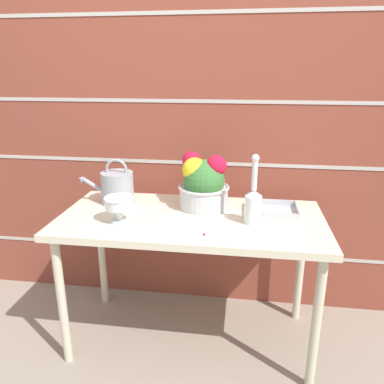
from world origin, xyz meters
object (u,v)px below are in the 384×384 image
object	(u,v)px
crystal_pedestal_bowl	(119,205)
wire_tray	(272,211)
watering_can	(117,187)
flower_planter	(203,184)
glass_decanter	(253,203)

from	to	relation	value
crystal_pedestal_bowl	wire_tray	xyz separation A→B (m)	(0.75, 0.23, -0.08)
watering_can	flower_planter	distance (m)	0.48
crystal_pedestal_bowl	wire_tray	bearing A→B (deg)	16.86
crystal_pedestal_bowl	flower_planter	distance (m)	0.46
flower_planter	glass_decanter	distance (m)	0.32
watering_can	flower_planter	bearing A→B (deg)	-0.81
crystal_pedestal_bowl	wire_tray	size ratio (longest dim) A/B	0.56
watering_can	glass_decanter	world-z (taller)	glass_decanter
crystal_pedestal_bowl	glass_decanter	distance (m)	0.65
crystal_pedestal_bowl	watering_can	bearing A→B (deg)	110.99
watering_can	wire_tray	xyz separation A→B (m)	(0.85, -0.04, -0.08)
crystal_pedestal_bowl	glass_decanter	world-z (taller)	glass_decanter
crystal_pedestal_bowl	glass_decanter	bearing A→B (deg)	6.63
flower_planter	wire_tray	world-z (taller)	flower_planter
crystal_pedestal_bowl	flower_planter	world-z (taller)	flower_planter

